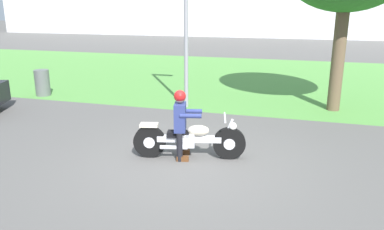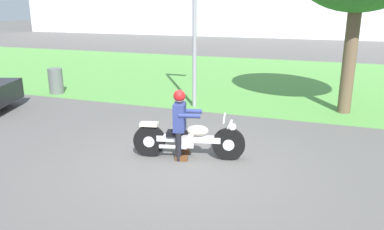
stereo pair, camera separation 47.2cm
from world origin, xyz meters
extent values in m
plane|color=#565451|center=(0.00, 0.00, 0.00)|extent=(120.00, 120.00, 0.00)
cube|color=#549342|center=(0.00, 9.82, 0.00)|extent=(60.00, 12.00, 0.01)
cylinder|color=black|center=(0.76, 0.60, 0.33)|extent=(0.66, 0.27, 0.65)
cylinder|color=silver|center=(0.76, 0.60, 0.33)|extent=(0.25, 0.19, 0.23)
cylinder|color=black|center=(-0.81, 0.23, 0.33)|extent=(0.66, 0.27, 0.65)
cylinder|color=silver|center=(-0.81, 0.23, 0.33)|extent=(0.25, 0.19, 0.23)
cube|color=silver|center=(-0.02, 0.41, 0.41)|extent=(1.29, 0.43, 0.12)
cube|color=silver|center=(-0.07, 0.40, 0.39)|extent=(0.37, 0.31, 0.28)
ellipsoid|color=beige|center=(0.15, 0.46, 0.59)|extent=(0.48, 0.33, 0.22)
cube|color=black|center=(-0.24, 0.36, 0.51)|extent=(0.48, 0.33, 0.10)
cube|color=beige|center=(-0.81, 0.23, 0.68)|extent=(0.40, 0.28, 0.06)
cylinder|color=silver|center=(0.71, 0.59, 0.58)|extent=(0.26, 0.11, 0.53)
cylinder|color=silver|center=(0.66, 0.58, 0.87)|extent=(0.19, 0.65, 0.04)
sphere|color=white|center=(0.82, 0.61, 0.69)|extent=(0.16, 0.16, 0.16)
cylinder|color=silver|center=(-0.28, 0.21, 0.27)|extent=(0.55, 0.20, 0.08)
cylinder|color=black|center=(-0.24, 0.55, 0.29)|extent=(0.12, 0.12, 0.58)
cube|color=#593319|center=(-0.18, 0.56, 0.05)|extent=(0.26, 0.15, 0.10)
cylinder|color=black|center=(-0.16, 0.20, 0.29)|extent=(0.12, 0.12, 0.58)
cube|color=#593319|center=(-0.10, 0.21, 0.05)|extent=(0.26, 0.15, 0.10)
cube|color=navy|center=(-0.20, 0.37, 0.86)|extent=(0.30, 0.42, 0.56)
cylinder|color=navy|center=(-0.02, 0.59, 0.94)|extent=(0.43, 0.18, 0.09)
cylinder|color=navy|center=(0.05, 0.26, 0.94)|extent=(0.43, 0.18, 0.09)
sphere|color=#D8A884|center=(-0.20, 0.37, 1.26)|extent=(0.20, 0.20, 0.20)
sphere|color=#B21919|center=(-0.20, 0.37, 1.29)|extent=(0.24, 0.24, 0.24)
cylinder|color=brown|center=(3.01, 5.16, 1.49)|extent=(0.37, 0.37, 2.98)
cylinder|color=gray|center=(-1.28, 4.27, 2.88)|extent=(0.12, 0.12, 5.75)
cylinder|color=#595E5B|center=(-6.47, 4.35, 0.44)|extent=(0.49, 0.49, 0.89)
camera|label=1|loc=(2.07, -6.50, 2.99)|focal=35.62mm
camera|label=2|loc=(2.52, -6.35, 2.99)|focal=35.62mm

